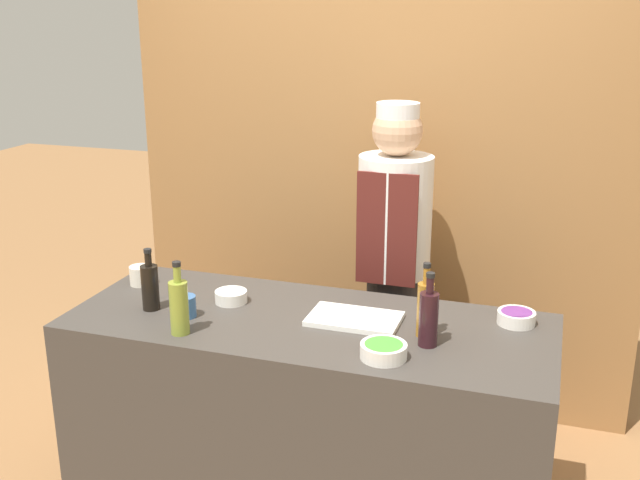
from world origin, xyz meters
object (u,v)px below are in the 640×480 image
(sauce_bowl_yellow, at_px, (231,296))
(bottle_soy, at_px, (150,286))
(bottle_amber, at_px, (425,308))
(bottle_oil, at_px, (179,306))
(chef_center, at_px, (393,262))
(bottle_wine, at_px, (429,317))
(cup_blue, at_px, (185,306))
(sauce_bowl_purple, at_px, (516,317))
(sauce_bowl_green, at_px, (384,350))
(cutting_board, at_px, (354,319))
(cup_cream, at_px, (141,275))

(sauce_bowl_yellow, height_order, bottle_soy, bottle_soy)
(bottle_soy, xyz_separation_m, bottle_amber, (1.08, 0.09, 0.01))
(bottle_oil, bearing_deg, chef_center, 59.64)
(bottle_wine, xyz_separation_m, cup_blue, (-0.94, -0.04, -0.07))
(sauce_bowl_purple, relative_size, sauce_bowl_green, 0.89)
(cutting_board, xyz_separation_m, bottle_wine, (0.30, -0.12, 0.10))
(chef_center, bearing_deg, cup_blue, -126.99)
(cup_blue, bearing_deg, sauce_bowl_purple, 15.02)
(bottle_amber, distance_m, bottle_oil, 0.90)
(chef_center, bearing_deg, bottle_amber, -68.84)
(sauce_bowl_green, height_order, bottle_amber, bottle_amber)
(bottle_wine, distance_m, chef_center, 0.87)
(sauce_bowl_purple, bearing_deg, bottle_amber, -145.47)
(sauce_bowl_yellow, bearing_deg, sauce_bowl_purple, 7.13)
(bottle_oil, bearing_deg, sauce_bowl_purple, 22.06)
(sauce_bowl_green, relative_size, bottle_amber, 0.58)
(sauce_bowl_green, xyz_separation_m, bottle_amber, (0.10, 0.22, 0.08))
(bottle_amber, bearing_deg, sauce_bowl_green, -113.76)
(bottle_wine, distance_m, cup_cream, 1.31)
(cup_blue, bearing_deg, sauce_bowl_yellow, 60.48)
(sauce_bowl_purple, bearing_deg, sauce_bowl_yellow, -172.87)
(cutting_board, distance_m, bottle_soy, 0.82)
(sauce_bowl_yellow, distance_m, cutting_board, 0.53)
(cutting_board, xyz_separation_m, bottle_amber, (0.28, -0.05, 0.10))
(cup_cream, relative_size, cup_blue, 1.11)
(bottle_soy, height_order, cup_blue, bottle_soy)
(cutting_board, height_order, bottle_soy, bottle_soy)
(cup_blue, bearing_deg, cup_cream, 144.01)
(bottle_wine, bearing_deg, sauce_bowl_purple, 45.56)
(sauce_bowl_purple, bearing_deg, sauce_bowl_green, -133.10)
(sauce_bowl_yellow, bearing_deg, chef_center, 51.07)
(bottle_wine, distance_m, cup_blue, 0.94)
(cutting_board, bearing_deg, bottle_wine, -21.94)
(cup_cream, relative_size, chef_center, 0.06)
(sauce_bowl_purple, bearing_deg, cup_blue, -164.98)
(sauce_bowl_yellow, relative_size, cup_cream, 1.39)
(bottle_soy, bearing_deg, sauce_bowl_purple, 12.32)
(cup_cream, height_order, cup_blue, cup_blue)
(chef_center, bearing_deg, bottle_soy, -134.39)
(sauce_bowl_yellow, height_order, cutting_board, sauce_bowl_yellow)
(bottle_wine, relative_size, cup_blue, 3.24)
(sauce_bowl_yellow, distance_m, bottle_soy, 0.33)
(sauce_bowl_green, height_order, cutting_board, sauce_bowl_green)
(bottle_amber, bearing_deg, cup_blue, -172.87)
(cup_cream, distance_m, cup_blue, 0.43)
(sauce_bowl_yellow, relative_size, bottle_amber, 0.46)
(cutting_board, bearing_deg, bottle_soy, -170.46)
(cup_cream, bearing_deg, bottle_amber, -6.29)
(sauce_bowl_green, distance_m, cup_blue, 0.82)
(sauce_bowl_yellow, relative_size, sauce_bowl_green, 0.81)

